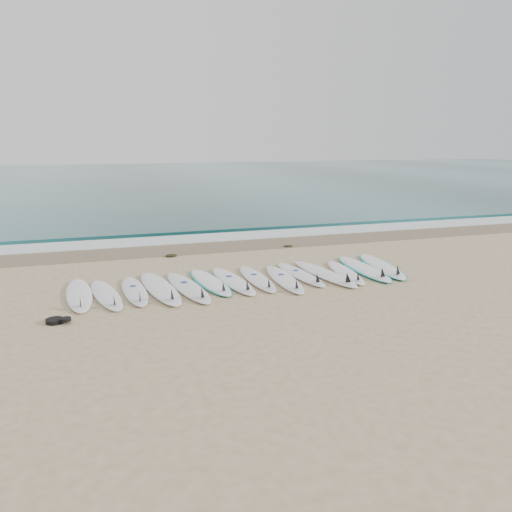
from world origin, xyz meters
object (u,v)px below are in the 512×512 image
object	(u,v)px
surfboard_0	(79,295)
surfboard_13	(382,266)
leash_coil	(57,321)
surfboard_7	(258,279)

from	to	relation	value
surfboard_0	surfboard_13	world-z (taller)	surfboard_13
surfboard_13	leash_coil	bearing A→B (deg)	-158.26
surfboard_0	surfboard_7	size ratio (longest dim) A/B	1.07
surfboard_0	surfboard_13	size ratio (longest dim) A/B	0.91
surfboard_7	surfboard_13	distance (m)	3.52
surfboard_13	surfboard_7	bearing A→B (deg)	-167.76
surfboard_0	surfboard_7	xyz separation A→B (m)	(4.06, 0.04, -0.00)
surfboard_0	surfboard_7	bearing A→B (deg)	-2.95
surfboard_7	surfboard_0	bearing A→B (deg)	-179.26
surfboard_7	leash_coil	size ratio (longest dim) A/B	5.35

